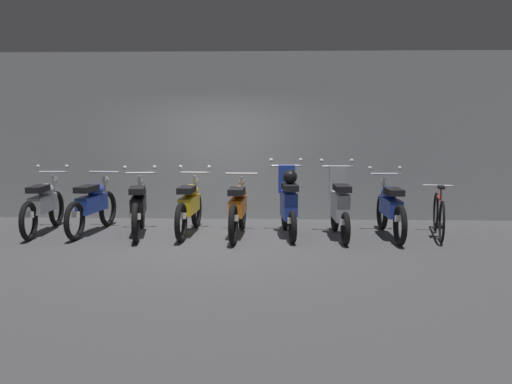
{
  "coord_description": "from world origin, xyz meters",
  "views": [
    {
      "loc": [
        1.09,
        -8.95,
        1.95
      ],
      "look_at": [
        0.73,
        0.45,
        0.75
      ],
      "focal_mm": 39.59,
      "sensor_mm": 36.0,
      "label": 1
    }
  ],
  "objects_px": {
    "motorbike_slot_0": "(43,205)",
    "motorbike_slot_4": "(238,208)",
    "motorbike_slot_3": "(189,206)",
    "motorbike_slot_2": "(139,206)",
    "motorbike_slot_5": "(289,203)",
    "bicycle": "(439,215)",
    "motorbike_slot_1": "(93,205)",
    "motorbike_slot_7": "(390,208)",
    "motorbike_slot_6": "(340,206)"
  },
  "relations": [
    {
      "from": "motorbike_slot_0",
      "to": "motorbike_slot_4",
      "type": "relative_size",
      "value": 1.0
    },
    {
      "from": "motorbike_slot_4",
      "to": "motorbike_slot_0",
      "type": "bearing_deg",
      "value": 176.79
    },
    {
      "from": "motorbike_slot_0",
      "to": "motorbike_slot_3",
      "type": "bearing_deg",
      "value": -0.48
    },
    {
      "from": "motorbike_slot_2",
      "to": "motorbike_slot_5",
      "type": "distance_m",
      "value": 2.56
    },
    {
      "from": "motorbike_slot_4",
      "to": "bicycle",
      "type": "height_order",
      "value": "motorbike_slot_4"
    },
    {
      "from": "motorbike_slot_5",
      "to": "bicycle",
      "type": "bearing_deg",
      "value": 1.01
    },
    {
      "from": "motorbike_slot_1",
      "to": "motorbike_slot_7",
      "type": "bearing_deg",
      "value": -1.86
    },
    {
      "from": "motorbike_slot_4",
      "to": "motorbike_slot_1",
      "type": "bearing_deg",
      "value": 175.14
    },
    {
      "from": "motorbike_slot_6",
      "to": "motorbike_slot_7",
      "type": "relative_size",
      "value": 0.86
    },
    {
      "from": "motorbike_slot_0",
      "to": "bicycle",
      "type": "bearing_deg",
      "value": -0.59
    },
    {
      "from": "motorbike_slot_3",
      "to": "motorbike_slot_5",
      "type": "bearing_deg",
      "value": -3.12
    },
    {
      "from": "motorbike_slot_1",
      "to": "motorbike_slot_3",
      "type": "xyz_separation_m",
      "value": [
        1.7,
        -0.05,
        0.0
      ]
    },
    {
      "from": "motorbike_slot_5",
      "to": "bicycle",
      "type": "relative_size",
      "value": 0.98
    },
    {
      "from": "motorbike_slot_2",
      "to": "motorbike_slot_3",
      "type": "height_order",
      "value": "same"
    },
    {
      "from": "bicycle",
      "to": "motorbike_slot_6",
      "type": "bearing_deg",
      "value": -175.26
    },
    {
      "from": "motorbike_slot_3",
      "to": "motorbike_slot_7",
      "type": "xyz_separation_m",
      "value": [
        3.4,
        -0.12,
        0.0
      ]
    },
    {
      "from": "motorbike_slot_3",
      "to": "motorbike_slot_4",
      "type": "distance_m",
      "value": 0.87
    },
    {
      "from": "motorbike_slot_7",
      "to": "bicycle",
      "type": "bearing_deg",
      "value": 4.88
    },
    {
      "from": "motorbike_slot_5",
      "to": "motorbike_slot_7",
      "type": "relative_size",
      "value": 0.86
    },
    {
      "from": "motorbike_slot_1",
      "to": "motorbike_slot_5",
      "type": "bearing_deg",
      "value": -2.36
    },
    {
      "from": "motorbike_slot_3",
      "to": "motorbike_slot_4",
      "type": "xyz_separation_m",
      "value": [
        0.85,
        -0.17,
        -0.0
      ]
    },
    {
      "from": "motorbike_slot_0",
      "to": "bicycle",
      "type": "distance_m",
      "value": 6.78
    },
    {
      "from": "motorbike_slot_5",
      "to": "bicycle",
      "type": "height_order",
      "value": "motorbike_slot_5"
    },
    {
      "from": "motorbike_slot_0",
      "to": "motorbike_slot_6",
      "type": "height_order",
      "value": "motorbike_slot_6"
    },
    {
      "from": "motorbike_slot_6",
      "to": "bicycle",
      "type": "bearing_deg",
      "value": 4.74
    },
    {
      "from": "motorbike_slot_0",
      "to": "motorbike_slot_1",
      "type": "bearing_deg",
      "value": 1.73
    },
    {
      "from": "motorbike_slot_4",
      "to": "motorbike_slot_6",
      "type": "xyz_separation_m",
      "value": [
        1.7,
        -0.02,
        0.04
      ]
    },
    {
      "from": "motorbike_slot_2",
      "to": "motorbike_slot_7",
      "type": "xyz_separation_m",
      "value": [
        4.26,
        -0.01,
        0.0
      ]
    },
    {
      "from": "motorbike_slot_1",
      "to": "motorbike_slot_6",
      "type": "distance_m",
      "value": 4.26
    },
    {
      "from": "motorbike_slot_2",
      "to": "bicycle",
      "type": "xyz_separation_m",
      "value": [
        5.08,
        0.06,
        -0.13
      ]
    },
    {
      "from": "motorbike_slot_1",
      "to": "motorbike_slot_6",
      "type": "bearing_deg",
      "value": -3.16
    },
    {
      "from": "motorbike_slot_3",
      "to": "motorbike_slot_2",
      "type": "bearing_deg",
      "value": -173.1
    },
    {
      "from": "motorbike_slot_1",
      "to": "motorbike_slot_5",
      "type": "relative_size",
      "value": 1.16
    },
    {
      "from": "motorbike_slot_4",
      "to": "motorbike_slot_5",
      "type": "bearing_deg",
      "value": 5.19
    },
    {
      "from": "motorbike_slot_1",
      "to": "motorbike_slot_6",
      "type": "height_order",
      "value": "motorbike_slot_6"
    },
    {
      "from": "motorbike_slot_0",
      "to": "motorbike_slot_2",
      "type": "xyz_separation_m",
      "value": [
        1.7,
        -0.13,
        0.0
      ]
    },
    {
      "from": "motorbike_slot_0",
      "to": "motorbike_slot_1",
      "type": "height_order",
      "value": "motorbike_slot_0"
    },
    {
      "from": "motorbike_slot_7",
      "to": "motorbike_slot_6",
      "type": "bearing_deg",
      "value": -175.39
    },
    {
      "from": "motorbike_slot_2",
      "to": "motorbike_slot_6",
      "type": "distance_m",
      "value": 3.41
    },
    {
      "from": "motorbike_slot_2",
      "to": "bicycle",
      "type": "relative_size",
      "value": 1.13
    },
    {
      "from": "motorbike_slot_2",
      "to": "motorbike_slot_3",
      "type": "relative_size",
      "value": 0.99
    },
    {
      "from": "motorbike_slot_4",
      "to": "motorbike_slot_6",
      "type": "bearing_deg",
      "value": -0.59
    },
    {
      "from": "motorbike_slot_1",
      "to": "motorbike_slot_6",
      "type": "xyz_separation_m",
      "value": [
        4.25,
        -0.23,
        0.04
      ]
    },
    {
      "from": "motorbike_slot_6",
      "to": "motorbike_slot_7",
      "type": "xyz_separation_m",
      "value": [
        0.85,
        0.07,
        -0.04
      ]
    },
    {
      "from": "motorbike_slot_1",
      "to": "motorbike_slot_5",
      "type": "distance_m",
      "value": 3.4
    },
    {
      "from": "motorbike_slot_3",
      "to": "motorbike_slot_5",
      "type": "height_order",
      "value": "motorbike_slot_5"
    },
    {
      "from": "motorbike_slot_0",
      "to": "motorbike_slot_6",
      "type": "bearing_deg",
      "value": -2.34
    },
    {
      "from": "motorbike_slot_7",
      "to": "motorbike_slot_1",
      "type": "bearing_deg",
      "value": 178.14
    },
    {
      "from": "motorbike_slot_6",
      "to": "bicycle",
      "type": "height_order",
      "value": "motorbike_slot_6"
    },
    {
      "from": "motorbike_slot_3",
      "to": "motorbike_slot_4",
      "type": "bearing_deg",
      "value": -11.27
    }
  ]
}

